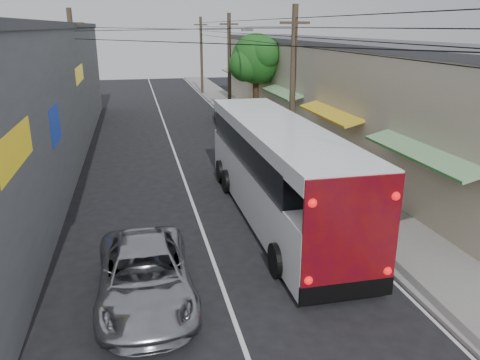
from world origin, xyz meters
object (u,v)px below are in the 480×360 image
(jeepney, at_px, (145,276))
(parked_car_mid, at_px, (232,132))
(pedestrian_far, at_px, (292,152))
(parked_suv, at_px, (268,152))
(parked_car_far, at_px, (225,113))
(pedestrian_near, at_px, (334,188))
(coach_bus, at_px, (276,169))

(jeepney, height_order, parked_car_mid, jeepney)
(parked_car_mid, height_order, pedestrian_far, pedestrian_far)
(parked_suv, height_order, parked_car_mid, parked_suv)
(parked_car_far, relative_size, pedestrian_far, 2.51)
(parked_car_far, xyz_separation_m, pedestrian_far, (0.98, -13.20, 0.26))
(jeepney, distance_m, pedestrian_far, 13.08)
(jeepney, relative_size, parked_car_mid, 1.34)
(jeepney, xyz_separation_m, parked_car_mid, (5.92, 17.11, -0.06))
(parked_car_mid, bearing_deg, parked_car_far, 85.46)
(parked_suv, relative_size, pedestrian_far, 3.05)
(pedestrian_near, height_order, pedestrian_far, pedestrian_near)
(pedestrian_far, bearing_deg, parked_suv, -34.94)
(jeepney, bearing_deg, parked_car_mid, 70.22)
(parked_car_mid, bearing_deg, pedestrian_far, -72.49)
(pedestrian_far, bearing_deg, parked_car_mid, -61.27)
(coach_bus, bearing_deg, pedestrian_far, 65.39)
(jeepney, height_order, pedestrian_far, pedestrian_far)
(parked_suv, height_order, pedestrian_far, pedestrian_far)
(parked_car_mid, xyz_separation_m, parked_car_far, (0.80, 6.67, 0.00))
(pedestrian_far, bearing_deg, jeepney, 67.47)
(pedestrian_near, bearing_deg, pedestrian_far, -85.27)
(parked_car_far, bearing_deg, pedestrian_near, -81.00)
(coach_bus, height_order, jeepney, coach_bus)
(parked_car_mid, bearing_deg, coach_bus, -91.46)
(parked_suv, relative_size, parked_car_far, 1.22)
(parked_suv, bearing_deg, jeepney, -116.35)
(parked_car_mid, height_order, pedestrian_near, pedestrian_near)
(coach_bus, height_order, parked_suv, coach_bus)
(jeepney, bearing_deg, parked_car_far, 73.53)
(parked_suv, distance_m, pedestrian_far, 1.49)
(coach_bus, relative_size, parked_car_far, 3.08)
(parked_car_far, bearing_deg, pedestrian_far, -79.20)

